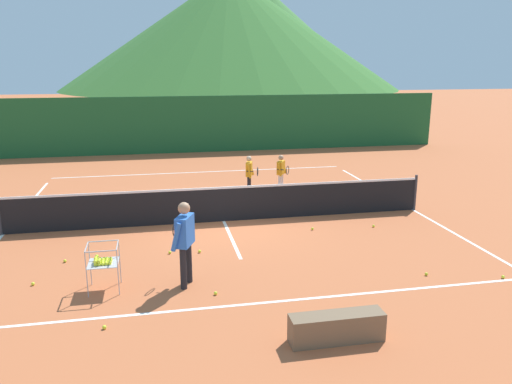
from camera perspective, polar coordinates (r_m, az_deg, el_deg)
ground_plane at (r=13.92m, az=-3.67°, el=-3.30°), size 120.00×120.00×0.00m
line_baseline_near at (r=9.38m, az=0.53°, el=-12.41°), size 11.28×0.08×0.01m
line_baseline_far at (r=20.16m, az=-6.16°, el=2.26°), size 11.28×0.08×0.01m
line_sideline_west at (r=14.36m, az=-26.64°, el=-4.30°), size 0.08×11.45×0.01m
line_sideline_east at (r=15.66m, az=17.26°, el=-1.91°), size 0.08×11.45×0.01m
line_service_center at (r=13.92m, az=-3.67°, el=-3.29°), size 0.08×5.65×0.01m
tennis_net at (r=13.78m, az=-3.70°, el=-1.32°), size 11.43×0.08×1.05m
instructor at (r=9.79m, az=-8.05°, el=-4.95°), size 0.50×0.84×1.69m
student_0 at (r=16.41m, az=-0.74°, el=2.30°), size 0.42×0.69×1.30m
student_1 at (r=16.77m, az=2.86°, el=2.48°), size 0.42×0.70×1.27m
ball_cart at (r=10.07m, az=-16.95°, el=-7.48°), size 0.58×0.58×0.90m
tennis_ball_0 at (r=11.72m, az=-6.38°, el=-6.67°), size 0.07×0.07×0.07m
tennis_ball_1 at (r=11.04m, az=18.66°, el=-8.76°), size 0.07×0.07×0.07m
tennis_ball_2 at (r=11.49m, az=26.10°, el=-8.59°), size 0.07×0.07×0.07m
tennis_ball_3 at (r=11.76m, az=-9.70°, el=-6.73°), size 0.07×0.07×0.07m
tennis_ball_5 at (r=10.95m, az=-23.85°, el=-9.45°), size 0.07×0.07×0.07m
tennis_ball_6 at (r=9.70m, az=-4.58°, el=-11.31°), size 0.07×0.07×0.07m
tennis_ball_7 at (r=13.75m, az=13.12°, el=-3.75°), size 0.07×0.07×0.07m
tennis_ball_8 at (r=11.88m, az=-20.75°, el=-7.28°), size 0.07×0.07×0.07m
tennis_ball_9 at (r=13.26m, az=6.38°, el=-4.13°), size 0.07×0.07×0.07m
tennis_ball_10 at (r=8.91m, az=-16.74°, el=-14.40°), size 0.07×0.07×0.07m
windscreen_fence at (r=24.47m, az=-7.26°, el=7.56°), size 24.82×0.08×2.69m
courtside_bench at (r=8.25m, az=9.08°, el=-14.85°), size 1.50×0.36×0.46m
hill_0 at (r=96.25m, az=0.50°, el=17.27°), size 41.69×41.69×17.79m
hill_1 at (r=83.93m, az=-2.99°, el=17.60°), size 53.05×53.05×17.62m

